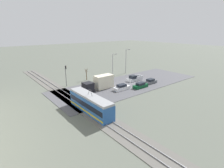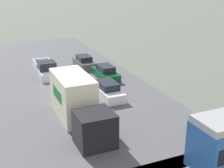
% 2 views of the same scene
% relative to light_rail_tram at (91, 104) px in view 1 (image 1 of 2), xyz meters
% --- Properties ---
extents(ground_plane, '(320.00, 320.00, 0.00)m').
position_rel_light_rail_tram_xyz_m(ground_plane, '(8.85, -19.26, -1.76)').
color(ground_plane, '#565B51').
extents(road_surface, '(16.51, 46.97, 0.08)m').
position_rel_light_rail_tram_xyz_m(road_surface, '(8.85, -19.26, -1.72)').
color(road_surface, '#4C4C51').
rests_on(road_surface, ground).
extents(rail_bed, '(73.95, 4.40, 0.22)m').
position_rel_light_rail_tram_xyz_m(rail_bed, '(8.85, 0.00, -1.71)').
color(rail_bed, '#5B5954').
rests_on(rail_bed, ground).
extents(light_rail_tram, '(12.11, 2.68, 4.59)m').
position_rel_light_rail_tram_xyz_m(light_rail_tram, '(0.00, 0.00, 0.00)').
color(light_rail_tram, '#235193').
rests_on(light_rail_tram, ground).
extents(box_truck, '(2.60, 8.90, 3.61)m').
position_rel_light_rail_tram_xyz_m(box_truck, '(10.36, -9.53, -0.01)').
color(box_truck, black).
rests_on(box_truck, ground).
extents(pickup_truck, '(2.06, 5.57, 1.80)m').
position_rel_light_rail_tram_xyz_m(pickup_truck, '(10.10, -22.65, -1.00)').
color(pickup_truck, silver).
rests_on(pickup_truck, ground).
extents(sedan_car_0, '(1.79, 4.25, 1.45)m').
position_rel_light_rail_tram_xyz_m(sedan_car_0, '(4.90, -24.15, -1.08)').
color(sedan_car_0, '#4C5156').
rests_on(sedan_car_0, ground).
extents(sedan_car_1, '(1.86, 4.63, 1.51)m').
position_rel_light_rail_tram_xyz_m(sedan_car_1, '(6.08, -13.61, -1.05)').
color(sedan_car_1, silver).
rests_on(sedan_car_1, ground).
extents(sedan_car_2, '(1.78, 4.56, 1.48)m').
position_rel_light_rail_tram_xyz_m(sedan_car_2, '(4.11, -18.91, -1.07)').
color(sedan_car_2, '#0C4723').
rests_on(sedan_car_2, ground).
extents(traffic_light_pole, '(0.28, 0.47, 5.99)m').
position_rel_light_rail_tram_xyz_m(traffic_light_pole, '(18.57, -3.49, 2.07)').
color(traffic_light_pole, '#47474C').
rests_on(traffic_light_pole, ground).
extents(street_tree, '(0.92, 0.77, 3.83)m').
position_rel_light_rail_tram_xyz_m(street_tree, '(20.40, -11.23, -0.02)').
color(street_tree, brown).
rests_on(street_tree, ground).
extents(street_lamp_near_crossing, '(0.36, 1.95, 8.89)m').
position_rel_light_rail_tram_xyz_m(street_lamp_near_crossing, '(19.27, -27.53, 3.32)').
color(street_lamp_near_crossing, gray).
rests_on(street_lamp_near_crossing, ground).
extents(street_lamp_mid_block, '(0.36, 1.95, 7.69)m').
position_rel_light_rail_tram_xyz_m(street_lamp_mid_block, '(19.69, -21.65, 2.71)').
color(street_lamp_mid_block, gray).
rests_on(street_lamp_mid_block, ground).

